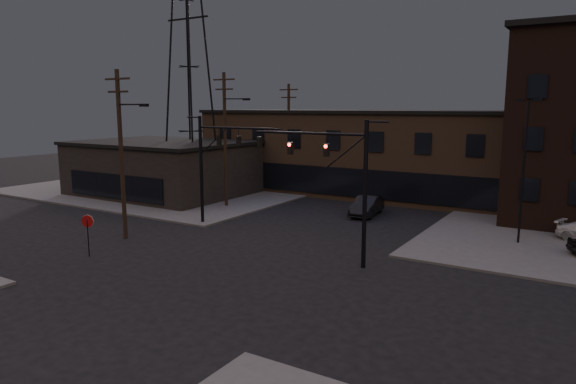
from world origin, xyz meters
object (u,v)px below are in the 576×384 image
object	(u,v)px
traffic_signal_far	(214,158)
car_crossing	(367,206)
stop_sign	(88,226)
traffic_signal_near	(346,176)

from	to	relation	value
traffic_signal_far	car_crossing	xyz separation A→B (m)	(8.00, 9.23, -4.23)
stop_sign	car_crossing	size ratio (longest dim) A/B	0.52
traffic_signal_near	stop_sign	xyz separation A→B (m)	(-13.36, -6.49, -3.09)
stop_sign	car_crossing	xyz separation A→B (m)	(9.28, 19.21, -1.07)
car_crossing	traffic_signal_near	bearing A→B (deg)	-78.34
traffic_signal_near	traffic_signal_far	size ratio (longest dim) A/B	1.00
car_crossing	traffic_signal_far	bearing A→B (deg)	-137.01
stop_sign	car_crossing	world-z (taller)	stop_sign
traffic_signal_near	car_crossing	xyz separation A→B (m)	(-4.08, 12.73, -4.15)
traffic_signal_far	stop_sign	distance (m)	10.55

